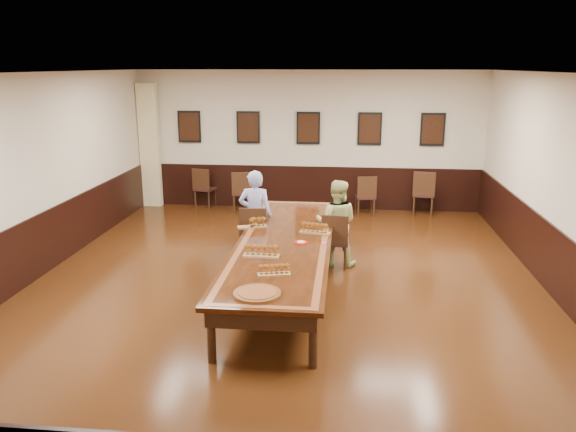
# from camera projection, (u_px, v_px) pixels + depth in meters

# --- Properties ---
(floor) EXTENTS (8.00, 10.00, 0.02)m
(floor) POSITION_uv_depth(u_px,v_px,m) (285.00, 288.00, 8.63)
(floor) COLOR black
(floor) RESTS_ON ground
(ceiling) EXTENTS (8.00, 10.00, 0.02)m
(ceiling) POSITION_uv_depth(u_px,v_px,m) (284.00, 72.00, 7.79)
(ceiling) COLOR white
(ceiling) RESTS_ON floor
(wall_back) EXTENTS (8.00, 0.02, 3.20)m
(wall_back) POSITION_uv_depth(u_px,v_px,m) (308.00, 141.00, 13.02)
(wall_back) COLOR beige
(wall_back) RESTS_ON floor
(wall_front) EXTENTS (8.00, 0.02, 3.20)m
(wall_front) POSITION_uv_depth(u_px,v_px,m) (193.00, 357.00, 3.40)
(wall_front) COLOR beige
(wall_front) RESTS_ON floor
(wall_left) EXTENTS (0.02, 10.00, 3.20)m
(wall_left) POSITION_uv_depth(u_px,v_px,m) (25.00, 180.00, 8.62)
(wall_left) COLOR beige
(wall_left) RESTS_ON floor
(wall_right) EXTENTS (0.02, 10.00, 3.20)m
(wall_right) POSITION_uv_depth(u_px,v_px,m) (570.00, 192.00, 7.81)
(wall_right) COLOR beige
(wall_right) RESTS_ON floor
(chair_man) EXTENTS (0.48, 0.52, 0.99)m
(chair_man) POSITION_uv_depth(u_px,v_px,m) (255.00, 233.00, 9.70)
(chair_man) COLOR black
(chair_man) RESTS_ON floor
(chair_woman) EXTENTS (0.47, 0.51, 0.94)m
(chair_woman) POSITION_uv_depth(u_px,v_px,m) (336.00, 240.00, 9.41)
(chair_woman) COLOR black
(chair_woman) RESTS_ON floor
(spare_chair_a) EXTENTS (0.55, 0.58, 0.95)m
(spare_chair_a) POSITION_uv_depth(u_px,v_px,m) (205.00, 187.00, 13.41)
(spare_chair_a) COLOR black
(spare_chair_a) RESTS_ON floor
(spare_chair_b) EXTENTS (0.54, 0.57, 0.96)m
(spare_chair_b) POSITION_uv_depth(u_px,v_px,m) (242.00, 191.00, 12.95)
(spare_chair_b) COLOR black
(spare_chair_b) RESTS_ON floor
(spare_chair_c) EXTENTS (0.49, 0.52, 0.92)m
(spare_chair_c) POSITION_uv_depth(u_px,v_px,m) (365.00, 195.00, 12.67)
(spare_chair_c) COLOR black
(spare_chair_c) RESTS_ON floor
(spare_chair_d) EXTENTS (0.55, 0.59, 1.02)m
(spare_chair_d) POSITION_uv_depth(u_px,v_px,m) (424.00, 193.00, 12.67)
(spare_chair_d) COLOR black
(spare_chair_d) RESTS_ON floor
(person_man) EXTENTS (0.59, 0.39, 1.58)m
(person_man) POSITION_uv_depth(u_px,v_px,m) (255.00, 215.00, 9.73)
(person_man) COLOR #536CD0
(person_man) RESTS_ON floor
(person_woman) EXTENTS (0.77, 0.62, 1.47)m
(person_woman) POSITION_uv_depth(u_px,v_px,m) (336.00, 223.00, 9.44)
(person_woman) COLOR #CDD484
(person_woman) RESTS_ON floor
(pink_phone) EXTENTS (0.08, 0.14, 0.01)m
(pink_phone) POSITION_uv_depth(u_px,v_px,m) (324.00, 243.00, 8.32)
(pink_phone) COLOR #CC447E
(pink_phone) RESTS_ON conference_table
(curtain) EXTENTS (0.45, 0.18, 2.90)m
(curtain) POSITION_uv_depth(u_px,v_px,m) (150.00, 146.00, 13.26)
(curtain) COLOR beige
(curtain) RESTS_ON floor
(wainscoting) EXTENTS (8.00, 10.00, 1.00)m
(wainscoting) POSITION_uv_depth(u_px,v_px,m) (285.00, 256.00, 8.50)
(wainscoting) COLOR black
(wainscoting) RESTS_ON floor
(conference_table) EXTENTS (1.40, 5.00, 0.76)m
(conference_table) POSITION_uv_depth(u_px,v_px,m) (285.00, 249.00, 8.47)
(conference_table) COLOR black
(conference_table) RESTS_ON floor
(posters) EXTENTS (6.14, 0.04, 0.74)m
(posters) POSITION_uv_depth(u_px,v_px,m) (308.00, 128.00, 12.87)
(posters) COLOR black
(posters) RESTS_ON wall_back
(flight_a) EXTENTS (0.49, 0.28, 0.18)m
(flight_a) POSITION_uv_depth(u_px,v_px,m) (254.00, 223.00, 9.08)
(flight_a) COLOR olive
(flight_a) RESTS_ON conference_table
(flight_b) EXTENTS (0.50, 0.26, 0.18)m
(flight_b) POSITION_uv_depth(u_px,v_px,m) (315.00, 228.00, 8.76)
(flight_b) COLOR olive
(flight_b) RESTS_ON conference_table
(flight_c) EXTENTS (0.50, 0.17, 0.19)m
(flight_c) POSITION_uv_depth(u_px,v_px,m) (261.00, 251.00, 7.70)
(flight_c) COLOR olive
(flight_c) RESTS_ON conference_table
(flight_d) EXTENTS (0.43, 0.22, 0.15)m
(flight_d) POSITION_uv_depth(u_px,v_px,m) (274.00, 270.00, 7.03)
(flight_d) COLOR olive
(flight_d) RESTS_ON conference_table
(red_plate_grp) EXTENTS (0.20, 0.20, 0.03)m
(red_plate_grp) POSITION_uv_depth(u_px,v_px,m) (301.00, 243.00, 8.31)
(red_plate_grp) COLOR red
(red_plate_grp) RESTS_ON conference_table
(carved_platter) EXTENTS (0.62, 0.62, 0.04)m
(carved_platter) POSITION_uv_depth(u_px,v_px,m) (257.00, 294.00, 6.44)
(carved_platter) COLOR #522A10
(carved_platter) RESTS_ON conference_table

